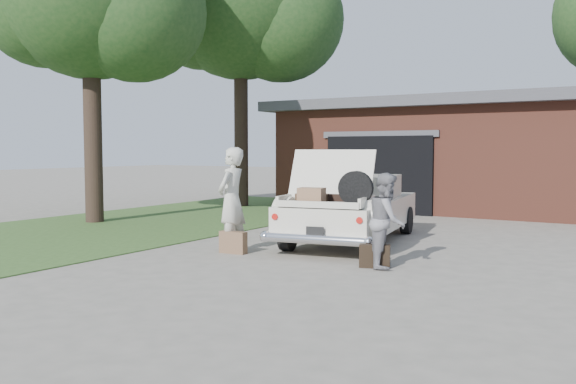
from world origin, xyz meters
The scene contains 9 objects.
ground centered at (0.00, 0.00, 0.00)m, with size 90.00×90.00×0.00m, color gray.
grass_strip centered at (-5.50, 3.00, 0.01)m, with size 6.00×16.00×0.02m, color #2D4C1E.
house centered at (0.98, 11.47, 1.67)m, with size 12.80×7.80×3.30m.
tree_back centered at (-6.00, 7.65, 6.35)m, with size 6.02×5.23×9.25m.
sedan centered at (0.21, 2.67, 0.67)m, with size 2.52×4.81×1.82m.
woman_left centered at (-1.14, 0.54, 0.93)m, with size 0.68×0.44×1.86m, color beige.
woman_right centered at (1.81, 0.57, 0.73)m, with size 0.71×0.55×1.46m, color gray.
suitcase_left centered at (-0.98, 0.36, 0.19)m, with size 0.50×0.16×0.39m, color brown.
suitcase_right centered at (1.66, 0.44, 0.18)m, with size 0.47×0.15×0.36m, color black.
Camera 1 is at (5.37, -8.15, 1.82)m, focal length 38.00 mm.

